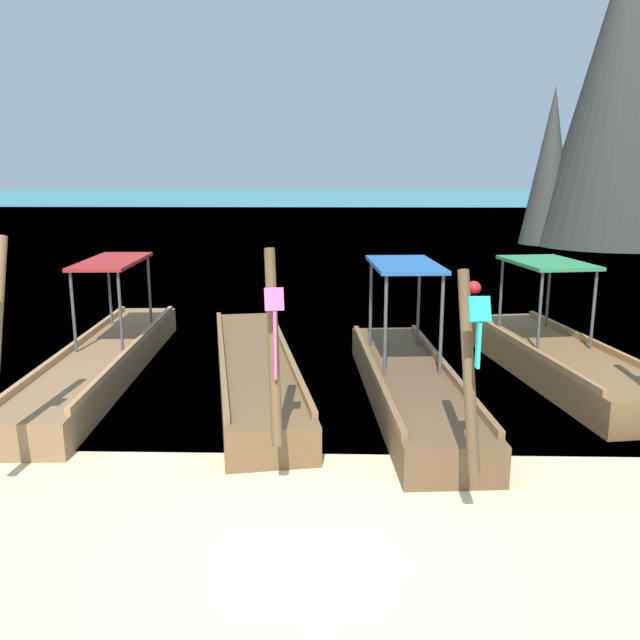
{
  "coord_description": "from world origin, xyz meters",
  "views": [
    {
      "loc": [
        0.25,
        -5.51,
        3.4
      ],
      "look_at": [
        0.0,
        4.16,
        1.25
      ],
      "focal_mm": 37.53,
      "sensor_mm": 36.0,
      "label": 1
    }
  ],
  "objects_px": {
    "longtail_boat_orange_ribbon": "(103,359)",
    "mooring_buoy_near": "(474,288)",
    "longtail_boat_pink_ribbon": "(255,369)",
    "karst_rock": "(615,95)",
    "longtail_boat_turquoise_ribbon": "(410,382)",
    "longtail_boat_violet_ribbon": "(559,359)"
  },
  "relations": [
    {
      "from": "longtail_boat_violet_ribbon",
      "to": "longtail_boat_turquoise_ribbon",
      "type": "bearing_deg",
      "value": -153.44
    },
    {
      "from": "longtail_boat_orange_ribbon",
      "to": "mooring_buoy_near",
      "type": "distance_m",
      "value": 10.94
    },
    {
      "from": "longtail_boat_pink_ribbon",
      "to": "mooring_buoy_near",
      "type": "distance_m",
      "value": 9.61
    },
    {
      "from": "longtail_boat_violet_ribbon",
      "to": "mooring_buoy_near",
      "type": "distance_m",
      "value": 7.6
    },
    {
      "from": "longtail_boat_pink_ribbon",
      "to": "longtail_boat_turquoise_ribbon",
      "type": "bearing_deg",
      "value": -18.08
    },
    {
      "from": "longtail_boat_orange_ribbon",
      "to": "longtail_boat_turquoise_ribbon",
      "type": "xyz_separation_m",
      "value": [
        5.02,
        -1.18,
        0.01
      ]
    },
    {
      "from": "mooring_buoy_near",
      "to": "longtail_boat_pink_ribbon",
      "type": "bearing_deg",
      "value": -122.3
    },
    {
      "from": "longtail_boat_orange_ribbon",
      "to": "longtail_boat_turquoise_ribbon",
      "type": "bearing_deg",
      "value": -13.22
    },
    {
      "from": "mooring_buoy_near",
      "to": "longtail_boat_violet_ribbon",
      "type": "bearing_deg",
      "value": -90.66
    },
    {
      "from": "longtail_boat_turquoise_ribbon",
      "to": "longtail_boat_violet_ribbon",
      "type": "bearing_deg",
      "value": 26.56
    },
    {
      "from": "longtail_boat_orange_ribbon",
      "to": "longtail_boat_violet_ribbon",
      "type": "distance_m",
      "value": 7.65
    },
    {
      "from": "longtail_boat_orange_ribbon",
      "to": "longtail_boat_pink_ribbon",
      "type": "relative_size",
      "value": 1.09
    },
    {
      "from": "longtail_boat_violet_ribbon",
      "to": "karst_rock",
      "type": "distance_m",
      "value": 23.52
    },
    {
      "from": "longtail_boat_pink_ribbon",
      "to": "longtail_boat_turquoise_ribbon",
      "type": "height_order",
      "value": "longtail_boat_pink_ribbon"
    },
    {
      "from": "longtail_boat_violet_ribbon",
      "to": "karst_rock",
      "type": "bearing_deg",
      "value": 67.39
    },
    {
      "from": "longtail_boat_orange_ribbon",
      "to": "karst_rock",
      "type": "distance_m",
      "value": 27.4
    },
    {
      "from": "longtail_boat_pink_ribbon",
      "to": "mooring_buoy_near",
      "type": "bearing_deg",
      "value": 57.7
    },
    {
      "from": "longtail_boat_pink_ribbon",
      "to": "mooring_buoy_near",
      "type": "xyz_separation_m",
      "value": [
        5.13,
        8.12,
        -0.06
      ]
    },
    {
      "from": "longtail_boat_violet_ribbon",
      "to": "mooring_buoy_near",
      "type": "height_order",
      "value": "longtail_boat_violet_ribbon"
    },
    {
      "from": "longtail_boat_pink_ribbon",
      "to": "karst_rock",
      "type": "bearing_deg",
      "value": 57.31
    },
    {
      "from": "longtail_boat_pink_ribbon",
      "to": "longtail_boat_violet_ribbon",
      "type": "bearing_deg",
      "value": 5.92
    },
    {
      "from": "longtail_boat_turquoise_ribbon",
      "to": "karst_rock",
      "type": "height_order",
      "value": "karst_rock"
    }
  ]
}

